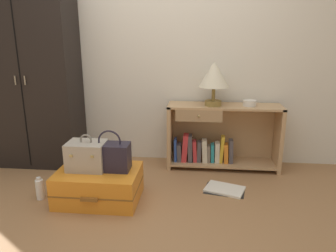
{
  "coord_description": "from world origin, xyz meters",
  "views": [
    {
      "loc": [
        0.46,
        -2.06,
        1.4
      ],
      "look_at": [
        0.16,
        0.89,
        0.55
      ],
      "focal_mm": 34.78,
      "sensor_mm": 36.0,
      "label": 1
    }
  ],
  "objects_px": {
    "bookshelf": "(217,138)",
    "suitcase_large": "(99,185)",
    "bowl": "(250,103)",
    "bottle": "(40,189)",
    "wardrobe": "(32,77)",
    "train_case": "(87,155)",
    "handbag": "(110,156)",
    "open_book_on_floor": "(225,189)",
    "table_lamp": "(214,76)"
  },
  "relations": [
    {
      "from": "bowl",
      "to": "train_case",
      "type": "bearing_deg",
      "value": -151.11
    },
    {
      "from": "table_lamp",
      "to": "suitcase_large",
      "type": "xyz_separation_m",
      "value": [
        -0.98,
        -0.81,
        -0.85
      ]
    },
    {
      "from": "bookshelf",
      "to": "open_book_on_floor",
      "type": "height_order",
      "value": "bookshelf"
    },
    {
      "from": "suitcase_large",
      "to": "bottle",
      "type": "distance_m",
      "value": 0.52
    },
    {
      "from": "open_book_on_floor",
      "to": "suitcase_large",
      "type": "bearing_deg",
      "value": -165.47
    },
    {
      "from": "handbag",
      "to": "open_book_on_floor",
      "type": "relative_size",
      "value": 0.87
    },
    {
      "from": "bowl",
      "to": "bottle",
      "type": "distance_m",
      "value": 2.15
    },
    {
      "from": "table_lamp",
      "to": "train_case",
      "type": "distance_m",
      "value": 1.46
    },
    {
      "from": "wardrobe",
      "to": "suitcase_large",
      "type": "height_order",
      "value": "wardrobe"
    },
    {
      "from": "table_lamp",
      "to": "handbag",
      "type": "height_order",
      "value": "table_lamp"
    },
    {
      "from": "bowl",
      "to": "bottle",
      "type": "xyz_separation_m",
      "value": [
        -1.87,
        -0.87,
        -0.62
      ]
    },
    {
      "from": "table_lamp",
      "to": "open_book_on_floor",
      "type": "xyz_separation_m",
      "value": [
        0.12,
        -0.52,
        -0.98
      ]
    },
    {
      "from": "suitcase_large",
      "to": "handbag",
      "type": "bearing_deg",
      "value": 14.38
    },
    {
      "from": "bottle",
      "to": "bookshelf",
      "type": "bearing_deg",
      "value": 29.68
    },
    {
      "from": "bowl",
      "to": "bottle",
      "type": "relative_size",
      "value": 0.66
    },
    {
      "from": "wardrobe",
      "to": "open_book_on_floor",
      "type": "relative_size",
      "value": 4.73
    },
    {
      "from": "bookshelf",
      "to": "table_lamp",
      "type": "bearing_deg",
      "value": -146.43
    },
    {
      "from": "suitcase_large",
      "to": "open_book_on_floor",
      "type": "distance_m",
      "value": 1.14
    },
    {
      "from": "wardrobe",
      "to": "table_lamp",
      "type": "bearing_deg",
      "value": 0.7
    },
    {
      "from": "wardrobe",
      "to": "suitcase_large",
      "type": "relative_size",
      "value": 2.72
    },
    {
      "from": "bookshelf",
      "to": "table_lamp",
      "type": "xyz_separation_m",
      "value": [
        -0.06,
        -0.04,
        0.66
      ]
    },
    {
      "from": "bowl",
      "to": "bottle",
      "type": "height_order",
      "value": "bowl"
    },
    {
      "from": "bottle",
      "to": "open_book_on_floor",
      "type": "bearing_deg",
      "value": 11.42
    },
    {
      "from": "wardrobe",
      "to": "bowl",
      "type": "bearing_deg",
      "value": 0.98
    },
    {
      "from": "bowl",
      "to": "train_case",
      "type": "height_order",
      "value": "bowl"
    },
    {
      "from": "bottle",
      "to": "open_book_on_floor",
      "type": "relative_size",
      "value": 0.5
    },
    {
      "from": "bottle",
      "to": "bowl",
      "type": "bearing_deg",
      "value": 24.83
    },
    {
      "from": "bottle",
      "to": "open_book_on_floor",
      "type": "height_order",
      "value": "bottle"
    },
    {
      "from": "handbag",
      "to": "wardrobe",
      "type": "bearing_deg",
      "value": 143.52
    },
    {
      "from": "table_lamp",
      "to": "handbag",
      "type": "distance_m",
      "value": 1.31
    },
    {
      "from": "handbag",
      "to": "table_lamp",
      "type": "bearing_deg",
      "value": 41.68
    },
    {
      "from": "bowl",
      "to": "bottle",
      "type": "bearing_deg",
      "value": -155.17
    },
    {
      "from": "bowl",
      "to": "bookshelf",
      "type": "bearing_deg",
      "value": 175.2
    },
    {
      "from": "open_book_on_floor",
      "to": "handbag",
      "type": "bearing_deg",
      "value": -165.45
    },
    {
      "from": "bookshelf",
      "to": "suitcase_large",
      "type": "xyz_separation_m",
      "value": [
        -1.04,
        -0.85,
        -0.19
      ]
    },
    {
      "from": "suitcase_large",
      "to": "open_book_on_floor",
      "type": "relative_size",
      "value": 1.74
    },
    {
      "from": "suitcase_large",
      "to": "bottle",
      "type": "bearing_deg",
      "value": -175.39
    },
    {
      "from": "train_case",
      "to": "handbag",
      "type": "distance_m",
      "value": 0.2
    },
    {
      "from": "bookshelf",
      "to": "bottle",
      "type": "distance_m",
      "value": 1.81
    },
    {
      "from": "bookshelf",
      "to": "open_book_on_floor",
      "type": "xyz_separation_m",
      "value": [
        0.05,
        -0.56,
        -0.32
      ]
    },
    {
      "from": "suitcase_large",
      "to": "handbag",
      "type": "height_order",
      "value": "handbag"
    },
    {
      "from": "wardrobe",
      "to": "bottle",
      "type": "xyz_separation_m",
      "value": [
        0.4,
        -0.83,
        -0.86
      ]
    },
    {
      "from": "handbag",
      "to": "open_book_on_floor",
      "type": "bearing_deg",
      "value": 14.55
    },
    {
      "from": "bottle",
      "to": "suitcase_large",
      "type": "bearing_deg",
      "value": 4.61
    },
    {
      "from": "table_lamp",
      "to": "open_book_on_floor",
      "type": "bearing_deg",
      "value": -77.45
    },
    {
      "from": "wardrobe",
      "to": "bowl",
      "type": "xyz_separation_m",
      "value": [
        2.27,
        0.04,
        -0.24
      ]
    },
    {
      "from": "wardrobe",
      "to": "bottle",
      "type": "bearing_deg",
      "value": -64.1
    },
    {
      "from": "handbag",
      "to": "open_book_on_floor",
      "type": "xyz_separation_m",
      "value": [
        0.99,
        0.26,
        -0.39
      ]
    },
    {
      "from": "wardrobe",
      "to": "table_lamp",
      "type": "distance_m",
      "value": 1.9
    },
    {
      "from": "wardrobe",
      "to": "handbag",
      "type": "height_order",
      "value": "wardrobe"
    }
  ]
}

